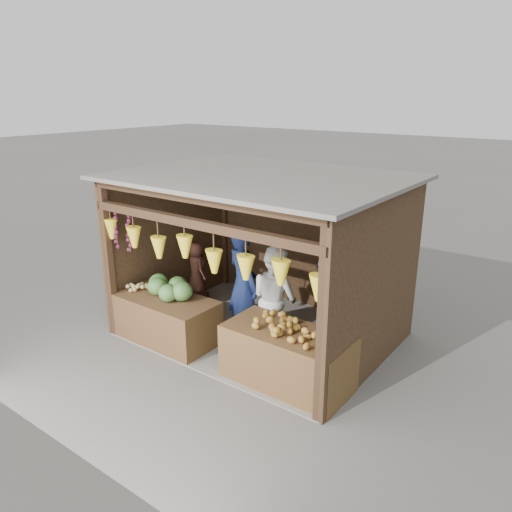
{
  "coord_description": "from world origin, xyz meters",
  "views": [
    {
      "loc": [
        4.42,
        -6.08,
        3.87
      ],
      "look_at": [
        -0.01,
        -0.1,
        1.39
      ],
      "focal_mm": 35.0,
      "sensor_mm": 36.0,
      "label": 1
    }
  ],
  "objects_px": {
    "counter_left": "(167,319)",
    "man_standing": "(243,285)",
    "counter_right": "(287,358)",
    "woman_standing": "(275,298)",
    "vendor_seated": "(196,268)"
  },
  "relations": [
    {
      "from": "counter_right",
      "to": "man_standing",
      "type": "bearing_deg",
      "value": 152.15
    },
    {
      "from": "counter_left",
      "to": "counter_right",
      "type": "xyz_separation_m",
      "value": [
        2.25,
        0.08,
        0.03
      ]
    },
    {
      "from": "counter_left",
      "to": "vendor_seated",
      "type": "bearing_deg",
      "value": 112.16
    },
    {
      "from": "counter_right",
      "to": "woman_standing",
      "type": "bearing_deg",
      "value": 134.07
    },
    {
      "from": "vendor_seated",
      "to": "counter_right",
      "type": "bearing_deg",
      "value": 177.77
    },
    {
      "from": "counter_right",
      "to": "vendor_seated",
      "type": "height_order",
      "value": "vendor_seated"
    },
    {
      "from": "man_standing",
      "to": "vendor_seated",
      "type": "distance_m",
      "value": 1.59
    },
    {
      "from": "counter_left",
      "to": "man_standing",
      "type": "xyz_separation_m",
      "value": [
        0.97,
        0.76,
        0.59
      ]
    },
    {
      "from": "man_standing",
      "to": "vendor_seated",
      "type": "xyz_separation_m",
      "value": [
        -1.49,
        0.51,
        -0.18
      ]
    },
    {
      "from": "counter_right",
      "to": "vendor_seated",
      "type": "bearing_deg",
      "value": 156.88
    },
    {
      "from": "counter_right",
      "to": "man_standing",
      "type": "relative_size",
      "value": 0.92
    },
    {
      "from": "man_standing",
      "to": "woman_standing",
      "type": "height_order",
      "value": "man_standing"
    },
    {
      "from": "woman_standing",
      "to": "vendor_seated",
      "type": "height_order",
      "value": "woman_standing"
    },
    {
      "from": "man_standing",
      "to": "woman_standing",
      "type": "xyz_separation_m",
      "value": [
        0.57,
        0.06,
        -0.11
      ]
    },
    {
      "from": "counter_right",
      "to": "man_standing",
      "type": "distance_m",
      "value": 1.55
    }
  ]
}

